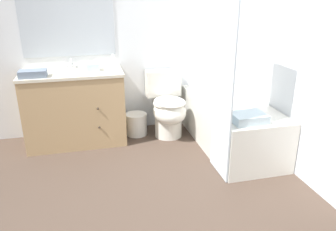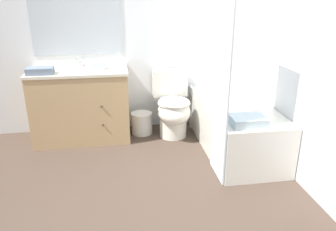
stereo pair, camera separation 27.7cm
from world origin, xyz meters
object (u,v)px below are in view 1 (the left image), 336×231
object	(u,v)px
hand_towel_folded	(33,74)
bath_towel_folded	(248,118)
sink_faucet	(72,65)
soap_dispenser	(113,62)
wastebasket	(136,124)
vanity_cabinet	(75,107)
tissue_box	(93,67)
toilet	(168,108)
bathtub	(230,123)

from	to	relation	value
hand_towel_folded	bath_towel_folded	size ratio (longest dim) A/B	0.86
sink_faucet	soap_dispenser	distance (m)	0.47
wastebasket	sink_faucet	bearing A→B (deg)	166.74
vanity_cabinet	wastebasket	distance (m)	0.75
tissue_box	sink_faucet	bearing A→B (deg)	139.14
vanity_cabinet	bath_towel_folded	distance (m)	1.91
sink_faucet	toilet	bearing A→B (deg)	-14.47
hand_towel_folded	bath_towel_folded	bearing A→B (deg)	-25.80
wastebasket	soap_dispenser	size ratio (longest dim) A/B	1.70
vanity_cabinet	bath_towel_folded	world-z (taller)	vanity_cabinet
bath_towel_folded	tissue_box	bearing A→B (deg)	140.76
bathtub	hand_towel_folded	xyz separation A→B (m)	(-2.03, 0.34, 0.60)
sink_faucet	wastebasket	distance (m)	1.02
vanity_cabinet	bathtub	distance (m)	1.74
tissue_box	toilet	bearing A→B (deg)	-5.25
vanity_cabinet	soap_dispenser	bearing A→B (deg)	9.52
bathtub	bath_towel_folded	size ratio (longest dim) A/B	4.97
bath_towel_folded	soap_dispenser	bearing A→B (deg)	133.41
tissue_box	bath_towel_folded	size ratio (longest dim) A/B	0.48
sink_faucet	bathtub	bearing A→B (deg)	-22.60
sink_faucet	tissue_box	distance (m)	0.30
vanity_cabinet	wastebasket	world-z (taller)	vanity_cabinet
vanity_cabinet	tissue_box	world-z (taller)	tissue_box
vanity_cabinet	tissue_box	bearing A→B (deg)	-0.16
bathtub	hand_towel_folded	bearing A→B (deg)	170.55
vanity_cabinet	hand_towel_folded	distance (m)	0.60
wastebasket	hand_towel_folded	xyz separation A→B (m)	(-1.06, -0.19, 0.73)
toilet	bath_towel_folded	distance (m)	1.15
bathtub	bath_towel_folded	distance (m)	0.67
sink_faucet	wastebasket	world-z (taller)	sink_faucet
bathtub	wastebasket	xyz separation A→B (m)	(-0.98, 0.53, -0.13)
sink_faucet	wastebasket	bearing A→B (deg)	-13.26
tissue_box	soap_dispenser	xyz separation A→B (m)	(0.23, 0.08, 0.03)
sink_faucet	soap_dispenser	world-z (taller)	soap_dispenser
sink_faucet	tissue_box	size ratio (longest dim) A/B	0.96
bath_towel_folded	wastebasket	bearing A→B (deg)	127.85
wastebasket	bathtub	bearing A→B (deg)	-28.53
bath_towel_folded	bathtub	bearing A→B (deg)	80.42
tissue_box	hand_towel_folded	world-z (taller)	tissue_box
toilet	bathtub	xyz separation A→B (m)	(0.61, -0.42, -0.09)
bath_towel_folded	sink_faucet	bearing A→B (deg)	140.52
toilet	wastebasket	xyz separation A→B (m)	(-0.37, 0.11, -0.22)
sink_faucet	bath_towel_folded	size ratio (longest dim) A/B	0.46
toilet	bath_towel_folded	size ratio (longest dim) A/B	2.41
hand_towel_folded	bathtub	bearing A→B (deg)	-9.45
toilet	bathtub	size ratio (longest dim) A/B	0.49
vanity_cabinet	bathtub	xyz separation A→B (m)	(1.66, -0.50, -0.16)
vanity_cabinet	wastebasket	xyz separation A→B (m)	(0.69, 0.03, -0.29)
hand_towel_folded	bath_towel_folded	xyz separation A→B (m)	(1.93, -0.93, -0.31)
vanity_cabinet	toilet	bearing A→B (deg)	-4.16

